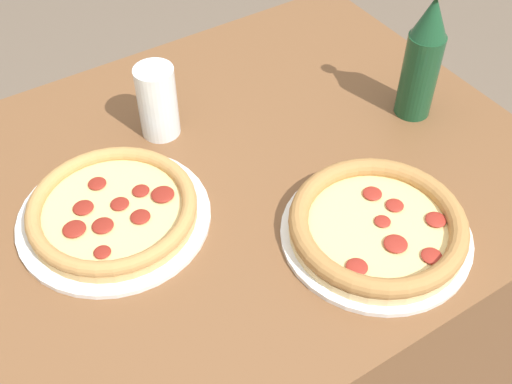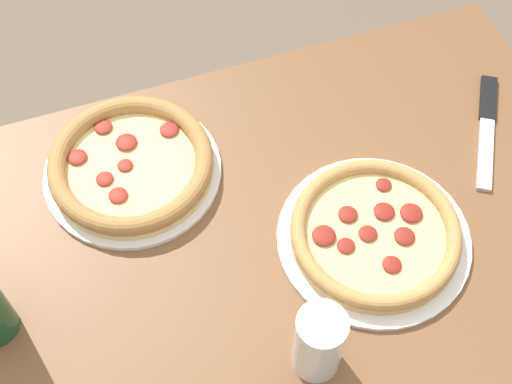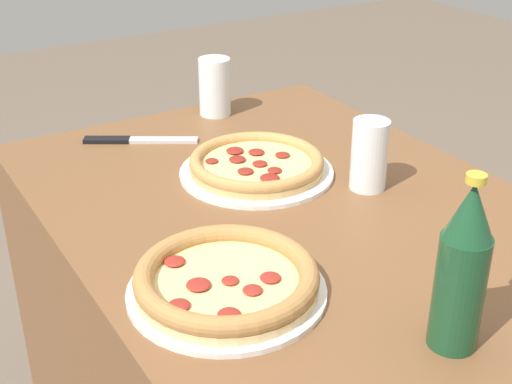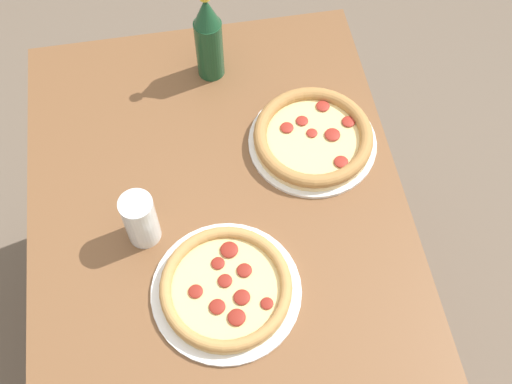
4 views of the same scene
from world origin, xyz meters
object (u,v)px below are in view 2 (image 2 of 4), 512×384
Objects in this scene: pizza_margherita at (131,165)px; glass_water at (322,343)px; pizza_pepperoni at (375,234)px; knife at (487,126)px.

glass_water reaches higher than pizza_margherita.
pizza_margherita is 0.39m from glass_water.
glass_water is (-0.16, 0.36, 0.04)m from pizza_margherita.
glass_water is at bearing 44.55° from pizza_pepperoni.
pizza_pepperoni is at bearing -135.45° from glass_water.
pizza_margherita is at bearing -10.15° from knife.
knife is (-0.39, -0.26, -0.05)m from glass_water.
pizza_pepperoni is 1.35× the size of knife.
pizza_margherita is 1.30× the size of knife.
pizza_margherita is 0.55m from knife.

